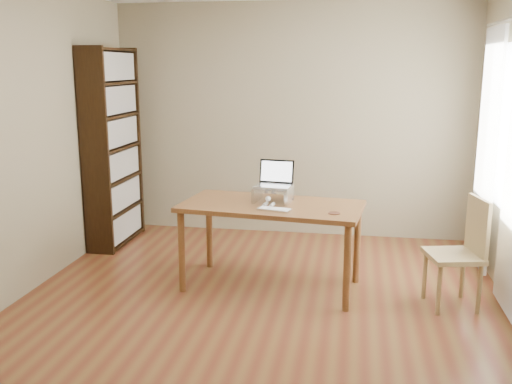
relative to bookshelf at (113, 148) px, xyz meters
name	(u,v)px	position (x,y,z in m)	size (l,w,h in m)	color
room	(261,149)	(1.86, -1.54, 0.25)	(4.04, 4.54, 2.64)	maroon
bookshelf	(113,148)	(0.00, 0.00, 0.00)	(0.30, 0.90, 2.10)	black
curtains	(501,157)	(3.75, -0.75, 0.12)	(0.03, 1.90, 2.25)	white
desk	(271,214)	(1.87, -1.01, -0.39)	(1.61, 0.94, 0.75)	brown
laptop_stand	(273,192)	(1.87, -0.93, -0.22)	(0.32, 0.25, 0.13)	silver
laptop	(274,179)	(1.87, -0.87, -0.11)	(0.33, 0.29, 0.22)	silver
keyboard	(274,209)	(1.93, -1.23, -0.29)	(0.29, 0.17, 0.02)	silver
coaster	(334,213)	(2.41, -1.24, -0.30)	(0.10, 0.10, 0.01)	#512B1B
cat	(275,194)	(1.88, -0.90, -0.24)	(0.24, 0.48, 0.15)	#423C34
chair	(463,250)	(3.43, -1.17, -0.57)	(0.48, 0.48, 0.90)	#9E8855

